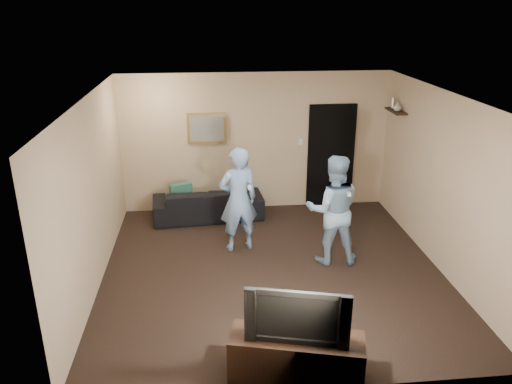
{
  "coord_description": "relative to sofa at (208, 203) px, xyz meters",
  "views": [
    {
      "loc": [
        -0.91,
        -6.52,
        3.78
      ],
      "look_at": [
        -0.22,
        0.3,
        1.15
      ],
      "focal_mm": 35.0,
      "sensor_mm": 36.0,
      "label": 1
    }
  ],
  "objects": [
    {
      "name": "ceiling",
      "position": [
        0.93,
        -2.07,
        2.31
      ],
      "size": [
        5.0,
        5.0,
        0.04
      ],
      "primitive_type": "cube",
      "color": "silver",
      "rests_on": "wall_back"
    },
    {
      "name": "wall_right",
      "position": [
        3.43,
        -2.07,
        1.01
      ],
      "size": [
        0.04,
        5.0,
        2.6
      ],
      "primitive_type": "cube",
      "color": "tan",
      "rests_on": "ground"
    },
    {
      "name": "sofa",
      "position": [
        0.0,
        0.0,
        0.0
      ],
      "size": [
        2.06,
        0.94,
        0.58
      ],
      "primitive_type": "imported",
      "rotation": [
        0.0,
        0.0,
        3.22
      ],
      "color": "black",
      "rests_on": "ground"
    },
    {
      "name": "doorway",
      "position": [
        2.38,
        0.4,
        0.71
      ],
      "size": [
        0.9,
        0.06,
        2.0
      ],
      "primitive_type": "cube",
      "color": "black",
      "rests_on": "ground"
    },
    {
      "name": "ground",
      "position": [
        0.93,
        -2.07,
        -0.29
      ],
      "size": [
        5.0,
        5.0,
        0.0
      ],
      "primitive_type": "plane",
      "color": "black",
      "rests_on": "ground"
    },
    {
      "name": "throw_pillow",
      "position": [
        -0.48,
        0.0,
        0.19
      ],
      "size": [
        0.42,
        0.25,
        0.4
      ],
      "primitive_type": "cube",
      "rotation": [
        0.0,
        0.0,
        0.33
      ],
      "color": "#1A5043",
      "rests_on": "sofa"
    },
    {
      "name": "wii_player_left",
      "position": [
        0.48,
        -1.3,
        0.56
      ],
      "size": [
        0.7,
        0.56,
        1.71
      ],
      "color": "#7AA2D5",
      "rests_on": "ground"
    },
    {
      "name": "wall_shelf",
      "position": [
        3.32,
        -0.27,
        1.7
      ],
      "size": [
        0.2,
        0.6,
        0.03
      ],
      "primitive_type": "cube",
      "color": "black",
      "rests_on": "wall_right"
    },
    {
      "name": "painting_canvas",
      "position": [
        0.03,
        0.38,
        1.31
      ],
      "size": [
        0.62,
        0.01,
        0.47
      ],
      "primitive_type": "cube",
      "color": "slate",
      "rests_on": "painting_frame"
    },
    {
      "name": "wii_player_right",
      "position": [
        1.86,
        -1.85,
        0.56
      ],
      "size": [
        0.88,
        0.72,
        1.7
      ],
      "color": "#87A8C5",
      "rests_on": "ground"
    },
    {
      "name": "tv_console",
      "position": [
        0.88,
        -4.35,
        -0.04
      ],
      "size": [
        1.48,
        0.79,
        0.5
      ],
      "primitive_type": "cube",
      "rotation": [
        0.0,
        0.0,
        -0.25
      ],
      "color": "black",
      "rests_on": "ground"
    },
    {
      "name": "light_switch",
      "position": [
        1.78,
        0.41,
        1.01
      ],
      "size": [
        0.08,
        0.02,
        0.12
      ],
      "primitive_type": "cube",
      "color": "silver",
      "rests_on": "wall_back"
    },
    {
      "name": "painting_frame",
      "position": [
        0.03,
        0.41,
        1.31
      ],
      "size": [
        0.72,
        0.05,
        0.57
      ],
      "primitive_type": "cube",
      "color": "olive",
      "rests_on": "wall_back"
    },
    {
      "name": "television",
      "position": [
        0.88,
        -4.35,
        0.52
      ],
      "size": [
        1.07,
        0.4,
        0.62
      ],
      "primitive_type": "imported",
      "rotation": [
        0.0,
        0.0,
        -0.25
      ],
      "color": "black",
      "rests_on": "tv_console"
    },
    {
      "name": "wall_back",
      "position": [
        0.93,
        0.43,
        1.01
      ],
      "size": [
        5.0,
        0.04,
        2.6
      ],
      "primitive_type": "cube",
      "color": "tan",
      "rests_on": "ground"
    },
    {
      "name": "wall_front",
      "position": [
        0.93,
        -4.57,
        1.01
      ],
      "size": [
        5.0,
        0.04,
        2.6
      ],
      "primitive_type": "cube",
      "color": "tan",
      "rests_on": "ground"
    },
    {
      "name": "shelf_vase",
      "position": [
        3.32,
        -0.32,
        1.79
      ],
      "size": [
        0.18,
        0.18,
        0.15
      ],
      "primitive_type": "imported",
      "rotation": [
        0.0,
        0.0,
        -0.32
      ],
      "color": "silver",
      "rests_on": "wall_shelf"
    },
    {
      "name": "wall_left",
      "position": [
        -1.57,
        -2.07,
        1.01
      ],
      "size": [
        0.04,
        5.0,
        2.6
      ],
      "primitive_type": "cube",
      "color": "tan",
      "rests_on": "ground"
    },
    {
      "name": "shelf_figurine",
      "position": [
        3.32,
        -0.09,
        1.8
      ],
      "size": [
        0.06,
        0.06,
        0.18
      ],
      "primitive_type": "cylinder",
      "color": "#BABABE",
      "rests_on": "wall_shelf"
    }
  ]
}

